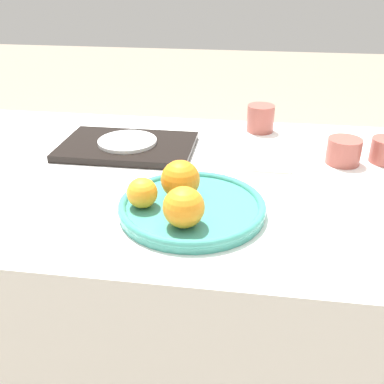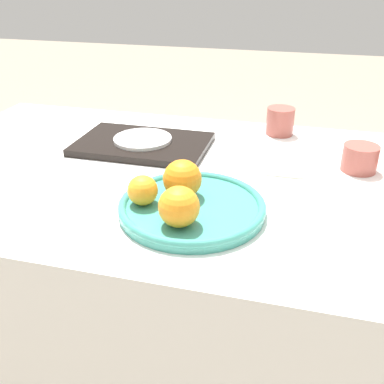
% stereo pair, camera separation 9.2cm
% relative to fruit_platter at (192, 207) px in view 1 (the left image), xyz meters
% --- Properties ---
extents(ground_plane, '(12.00, 12.00, 0.00)m').
position_rel_fruit_platter_xyz_m(ground_plane, '(-0.12, 0.19, -0.77)').
color(ground_plane, gray).
extents(table, '(1.40, 0.86, 0.75)m').
position_rel_fruit_platter_xyz_m(table, '(-0.12, 0.19, -0.39)').
color(table, white).
rests_on(table, ground_plane).
extents(fruit_platter, '(0.31, 0.31, 0.03)m').
position_rel_fruit_platter_xyz_m(fruit_platter, '(0.00, 0.00, 0.00)').
color(fruit_platter, teal).
rests_on(fruit_platter, table).
extents(orange_0, '(0.08, 0.08, 0.08)m').
position_rel_fruit_platter_xyz_m(orange_0, '(-0.03, 0.03, 0.05)').
color(orange_0, orange).
rests_on(orange_0, fruit_platter).
extents(orange_1, '(0.08, 0.08, 0.08)m').
position_rel_fruit_platter_xyz_m(orange_1, '(-0.00, -0.08, 0.05)').
color(orange_1, orange).
rests_on(orange_1, fruit_platter).
extents(orange_2, '(0.06, 0.06, 0.06)m').
position_rel_fruit_platter_xyz_m(orange_2, '(-0.10, -0.02, 0.04)').
color(orange_2, orange).
rests_on(orange_2, fruit_platter).
extents(serving_tray, '(0.37, 0.24, 0.02)m').
position_rel_fruit_platter_xyz_m(serving_tray, '(-0.23, 0.32, -0.00)').
color(serving_tray, black).
rests_on(serving_tray, table).
extents(side_plate, '(0.16, 0.16, 0.01)m').
position_rel_fruit_platter_xyz_m(side_plate, '(-0.23, 0.32, 0.01)').
color(side_plate, white).
rests_on(side_plate, serving_tray).
extents(cup_0, '(0.09, 0.09, 0.07)m').
position_rel_fruit_platter_xyz_m(cup_0, '(0.35, 0.31, 0.02)').
color(cup_0, '#9E4C42').
rests_on(cup_0, table).
extents(cup_2, '(0.08, 0.08, 0.08)m').
position_rel_fruit_platter_xyz_m(cup_2, '(0.14, 0.53, 0.03)').
color(cup_2, '#9E4C42').
rests_on(cup_2, table).
extents(napkin, '(0.10, 0.12, 0.01)m').
position_rel_fruit_platter_xyz_m(napkin, '(0.17, 0.28, -0.01)').
color(napkin, silver).
rests_on(napkin, table).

